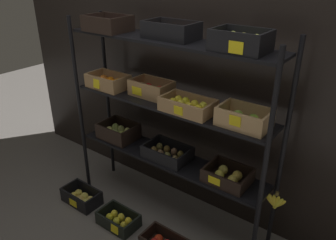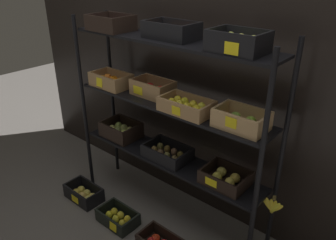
% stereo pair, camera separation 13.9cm
% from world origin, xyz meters
% --- Properties ---
extents(ground_plane, '(10.00, 10.00, 0.00)m').
position_xyz_m(ground_plane, '(0.00, 0.00, 0.00)').
color(ground_plane, '#605B56').
extents(storefront_wall, '(4.09, 0.12, 2.86)m').
position_xyz_m(storefront_wall, '(0.00, 0.37, 1.43)').
color(storefront_wall, black).
rests_on(storefront_wall, ground_plane).
extents(display_rack, '(1.82, 0.36, 1.64)m').
position_xyz_m(display_rack, '(-0.00, -0.01, 1.04)').
color(display_rack, black).
rests_on(display_rack, ground_plane).
extents(crate_ground_apple_gold, '(0.35, 0.21, 0.14)m').
position_xyz_m(crate_ground_apple_gold, '(-0.70, -0.37, 0.05)').
color(crate_ground_apple_gold, black).
rests_on(crate_ground_apple_gold, ground_plane).
extents(crate_ground_lemon, '(0.33, 0.22, 0.12)m').
position_xyz_m(crate_ground_lemon, '(-0.23, -0.38, 0.05)').
color(crate_ground_lemon, black).
rests_on(crate_ground_lemon, ground_plane).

